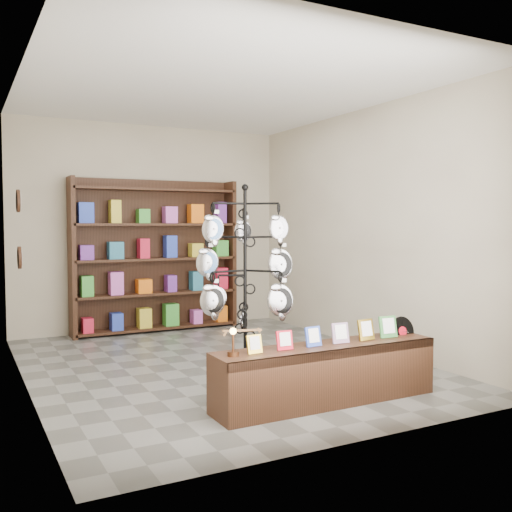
{
  "coord_description": "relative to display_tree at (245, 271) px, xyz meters",
  "views": [
    {
      "loc": [
        -2.54,
        -5.7,
        1.56
      ],
      "look_at": [
        -0.08,
        -1.0,
        1.26
      ],
      "focal_mm": 40.0,
      "sensor_mm": 36.0,
      "label": 1
    }
  ],
  "objects": [
    {
      "name": "ground",
      "position": [
        0.15,
        0.92,
        -1.12
      ],
      "size": [
        5.0,
        5.0,
        0.0
      ],
      "primitive_type": "plane",
      "color": "slate",
      "rests_on": "ground"
    },
    {
      "name": "room_envelope",
      "position": [
        0.15,
        0.92,
        0.74
      ],
      "size": [
        5.0,
        5.0,
        5.0
      ],
      "color": "#C1B89C",
      "rests_on": "ground"
    },
    {
      "name": "display_tree",
      "position": [
        0.0,
        0.0,
        0.0
      ],
      "size": [
        1.05,
        1.05,
        1.93
      ],
      "rotation": [
        0.0,
        0.0,
        -0.39
      ],
      "color": "black",
      "rests_on": "ground"
    },
    {
      "name": "front_shelf",
      "position": [
        0.42,
        -0.74,
        -0.86
      ],
      "size": [
        2.08,
        0.43,
        0.74
      ],
      "rotation": [
        0.0,
        0.0,
        0.0
      ],
      "color": "black",
      "rests_on": "ground"
    },
    {
      "name": "back_shelving",
      "position": [
        0.15,
        3.21,
        -0.09
      ],
      "size": [
        2.42,
        0.36,
        2.2
      ],
      "color": "black",
      "rests_on": "ground"
    },
    {
      "name": "wall_clocks",
      "position": [
        -1.82,
        1.72,
        0.38
      ],
      "size": [
        0.03,
        0.24,
        0.84
      ],
      "color": "black",
      "rests_on": "ground"
    }
  ]
}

